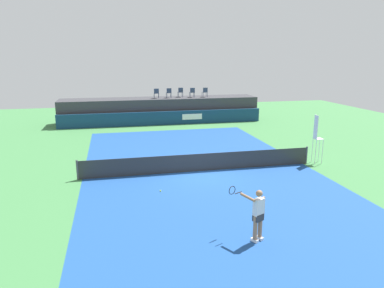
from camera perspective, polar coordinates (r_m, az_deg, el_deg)
name	(u,v)px	position (r m, az deg, el deg)	size (l,w,h in m)	color
ground_plane	(188,156)	(21.88, -0.63, -1.94)	(48.00, 48.00, 0.00)	#3D7A42
court_inner	(200,171)	(19.09, 1.25, -4.31)	(12.00, 22.00, 0.00)	#1C478C
sponsor_wall	(163,118)	(31.86, -4.57, 4.11)	(18.00, 0.22, 1.20)	navy
spectator_platform	(160,110)	(33.55, -5.05, 5.45)	(18.00, 2.80, 2.20)	#38383D
spectator_chair_far_left	(156,93)	(33.02, -5.68, 8.09)	(0.47, 0.47, 0.89)	#2D3D56
spectator_chair_left	(169,92)	(33.30, -3.70, 8.18)	(0.44, 0.44, 0.89)	#2D3D56
spectator_chair_center	(180,92)	(33.84, -1.85, 8.29)	(0.44, 0.44, 0.89)	#2D3D56
spectator_chair_right	(192,92)	(33.63, 0.03, 8.26)	(0.44, 0.44, 0.89)	#2D3D56
spectator_chair_far_right	(205,92)	(33.88, 2.07, 8.29)	(0.45, 0.45, 0.89)	#2D3D56
umpire_chair	(317,136)	(21.29, 19.21, 1.24)	(0.48, 0.48, 2.76)	white
tennis_net	(200,162)	(18.94, 1.26, -2.95)	(12.40, 0.02, 0.95)	#2D2D2D
net_post_near	(77,170)	(18.51, -17.76, -3.95)	(0.10, 0.10, 1.00)	#4C4C51
net_post_far	(306,155)	(21.25, 17.72, -1.69)	(0.10, 0.10, 1.00)	#4C4C51
tennis_player	(257,213)	(12.06, 10.36, -10.80)	(1.05, 1.05, 1.77)	white
tennis_ball	(160,191)	(16.33, -5.04, -7.42)	(0.07, 0.07, 0.07)	#D8EA33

